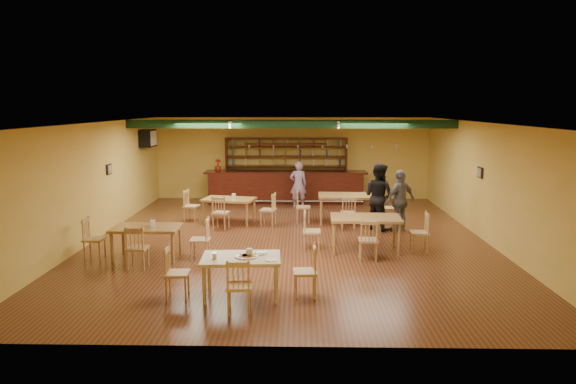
{
  "coord_description": "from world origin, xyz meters",
  "views": [
    {
      "loc": [
        0.24,
        -12.95,
        3.42
      ],
      "look_at": [
        -0.05,
        0.6,
        1.15
      ],
      "focal_mm": 32.2,
      "sensor_mm": 36.0,
      "label": 1
    }
  ],
  "objects_px": {
    "dining_table_a": "(229,211)",
    "patron_bar": "(298,184)",
    "dining_table_b": "(347,209)",
    "dining_table_c": "(147,243)",
    "near_table": "(241,277)",
    "patron_right_a": "(379,196)",
    "dining_table_d": "(365,234)",
    "bar_counter": "(286,187)"
  },
  "relations": [
    {
      "from": "dining_table_a",
      "to": "patron_right_a",
      "type": "bearing_deg",
      "value": 3.23
    },
    {
      "from": "patron_right_a",
      "to": "patron_bar",
      "type": "bearing_deg",
      "value": -9.39
    },
    {
      "from": "near_table",
      "to": "dining_table_b",
      "type": "bearing_deg",
      "value": 64.86
    },
    {
      "from": "bar_counter",
      "to": "dining_table_c",
      "type": "relative_size",
      "value": 3.82
    },
    {
      "from": "bar_counter",
      "to": "dining_table_b",
      "type": "height_order",
      "value": "bar_counter"
    },
    {
      "from": "dining_table_b",
      "to": "patron_bar",
      "type": "height_order",
      "value": "patron_bar"
    },
    {
      "from": "dining_table_c",
      "to": "near_table",
      "type": "bearing_deg",
      "value": -44.02
    },
    {
      "from": "bar_counter",
      "to": "dining_table_c",
      "type": "xyz_separation_m",
      "value": [
        -2.95,
        -6.91,
        -0.19
      ]
    },
    {
      "from": "dining_table_c",
      "to": "near_table",
      "type": "xyz_separation_m",
      "value": [
        2.38,
        -2.29,
        0.0
      ]
    },
    {
      "from": "dining_table_a",
      "to": "dining_table_d",
      "type": "xyz_separation_m",
      "value": [
        3.63,
        -2.84,
        0.04
      ]
    },
    {
      "from": "dining_table_a",
      "to": "dining_table_b",
      "type": "bearing_deg",
      "value": 14.32
    },
    {
      "from": "patron_bar",
      "to": "dining_table_c",
      "type": "bearing_deg",
      "value": 56.41
    },
    {
      "from": "dining_table_a",
      "to": "patron_right_a",
      "type": "relative_size",
      "value": 0.79
    },
    {
      "from": "near_table",
      "to": "patron_right_a",
      "type": "distance_m",
      "value": 6.21
    },
    {
      "from": "dining_table_b",
      "to": "patron_bar",
      "type": "relative_size",
      "value": 1.07
    },
    {
      "from": "dining_table_b",
      "to": "near_table",
      "type": "bearing_deg",
      "value": -110.15
    },
    {
      "from": "dining_table_c",
      "to": "bar_counter",
      "type": "bearing_deg",
      "value": 66.75
    },
    {
      "from": "dining_table_c",
      "to": "dining_table_d",
      "type": "relative_size",
      "value": 0.91
    },
    {
      "from": "dining_table_a",
      "to": "dining_table_c",
      "type": "relative_size",
      "value": 0.99
    },
    {
      "from": "dining_table_c",
      "to": "dining_table_a",
      "type": "bearing_deg",
      "value": 69.27
    },
    {
      "from": "bar_counter",
      "to": "dining_table_d",
      "type": "distance_m",
      "value": 6.45
    },
    {
      "from": "dining_table_c",
      "to": "patron_right_a",
      "type": "xyz_separation_m",
      "value": [
        5.63,
        2.97,
        0.56
      ]
    },
    {
      "from": "dining_table_b",
      "to": "patron_right_a",
      "type": "relative_size",
      "value": 0.9
    },
    {
      "from": "dining_table_b",
      "to": "near_table",
      "type": "distance_m",
      "value": 6.54
    },
    {
      "from": "dining_table_a",
      "to": "patron_bar",
      "type": "bearing_deg",
      "value": 62.47
    },
    {
      "from": "near_table",
      "to": "patron_bar",
      "type": "relative_size",
      "value": 0.89
    },
    {
      "from": "bar_counter",
      "to": "patron_bar",
      "type": "height_order",
      "value": "patron_bar"
    },
    {
      "from": "dining_table_d",
      "to": "dining_table_a",
      "type": "bearing_deg",
      "value": 143.9
    },
    {
      "from": "patron_right_a",
      "to": "dining_table_c",
      "type": "bearing_deg",
      "value": 72.76
    },
    {
      "from": "dining_table_c",
      "to": "dining_table_d",
      "type": "bearing_deg",
      "value": 8.91
    },
    {
      "from": "dining_table_a",
      "to": "patron_bar",
      "type": "distance_m",
      "value": 3.2
    },
    {
      "from": "dining_table_d",
      "to": "dining_table_b",
      "type": "bearing_deg",
      "value": 95.16
    },
    {
      "from": "dining_table_d",
      "to": "patron_right_a",
      "type": "height_order",
      "value": "patron_right_a"
    },
    {
      "from": "dining_table_c",
      "to": "near_table",
      "type": "relative_size",
      "value": 1.07
    },
    {
      "from": "dining_table_c",
      "to": "dining_table_d",
      "type": "height_order",
      "value": "dining_table_d"
    },
    {
      "from": "dining_table_d",
      "to": "near_table",
      "type": "height_order",
      "value": "dining_table_d"
    },
    {
      "from": "patron_right_a",
      "to": "dining_table_d",
      "type": "bearing_deg",
      "value": 118.68
    },
    {
      "from": "bar_counter",
      "to": "dining_table_b",
      "type": "xyz_separation_m",
      "value": [
        1.88,
        -3.14,
        -0.15
      ]
    },
    {
      "from": "dining_table_a",
      "to": "patron_right_a",
      "type": "xyz_separation_m",
      "value": [
        4.26,
        -0.67,
        0.56
      ]
    },
    {
      "from": "dining_table_b",
      "to": "patron_right_a",
      "type": "xyz_separation_m",
      "value": [
        0.8,
        -0.8,
        0.51
      ]
    },
    {
      "from": "near_table",
      "to": "patron_bar",
      "type": "xyz_separation_m",
      "value": [
        1.01,
        8.38,
        0.41
      ]
    },
    {
      "from": "dining_table_a",
      "to": "patron_bar",
      "type": "xyz_separation_m",
      "value": [
        2.03,
        2.45,
        0.42
      ]
    }
  ]
}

